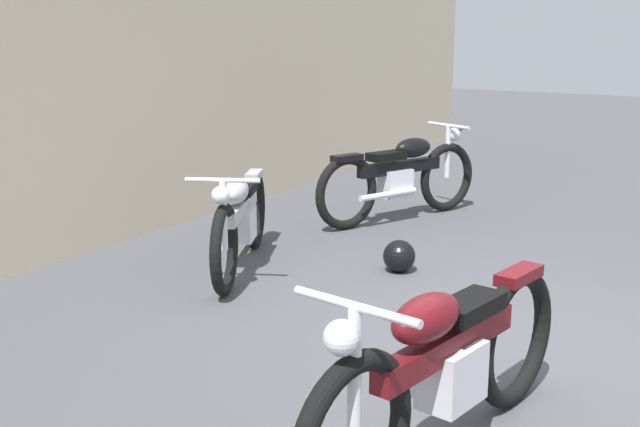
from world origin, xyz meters
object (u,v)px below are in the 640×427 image
object	(u,v)px
motorcycle_maroon	(444,366)
motorcycle_silver	(240,219)
helmet	(399,256)
motorcycle_black	(401,176)

from	to	relation	value
motorcycle_maroon	motorcycle_silver	size ratio (longest dim) A/B	1.16
helmet	motorcycle_black	distance (m)	1.90
motorcycle_maroon	motorcycle_silver	bearing A→B (deg)	-117.17
helmet	motorcycle_silver	distance (m)	1.38
helmet	motorcycle_black	size ratio (longest dim) A/B	0.13
helmet	motorcycle_silver	world-z (taller)	motorcycle_silver
helmet	motorcycle_maroon	bearing A→B (deg)	-150.41
helmet	motorcycle_silver	bearing A→B (deg)	118.06
motorcycle_silver	motorcycle_black	size ratio (longest dim) A/B	0.92
motorcycle_silver	motorcycle_black	distance (m)	2.35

